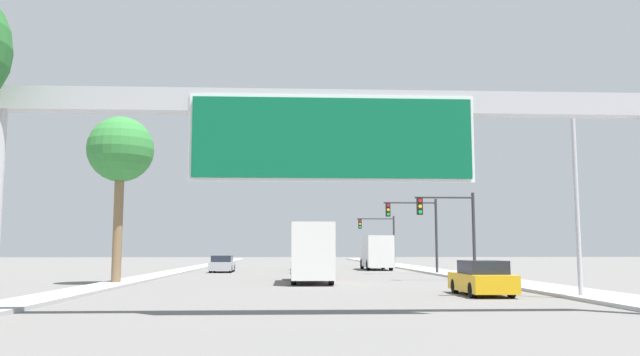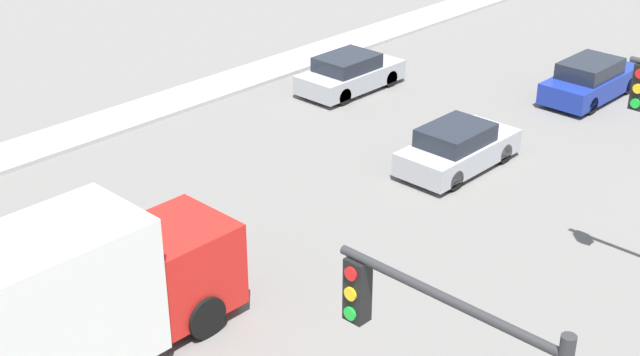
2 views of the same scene
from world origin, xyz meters
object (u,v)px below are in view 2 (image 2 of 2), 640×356
object	(u,v)px
car_near_left	(458,148)
truck_box_primary	(43,313)
car_mid_left	(350,73)
car_near_right	(591,80)

from	to	relation	value
car_near_left	truck_box_primary	xyz separation A→B (m)	(0.00, -14.16, 1.05)
car_near_left	truck_box_primary	distance (m)	14.20
truck_box_primary	car_mid_left	bearing A→B (deg)	112.38
car_mid_left	car_near_right	world-z (taller)	car_near_right
car_mid_left	truck_box_primary	distance (m)	18.42
car_mid_left	car_near_left	distance (m)	7.55
truck_box_primary	car_near_right	bearing A→B (deg)	90.00
car_mid_left	car_near_right	size ratio (longest dim) A/B	0.95
car_near_right	truck_box_primary	bearing A→B (deg)	-90.00
car_mid_left	truck_box_primary	size ratio (longest dim) A/B	0.52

